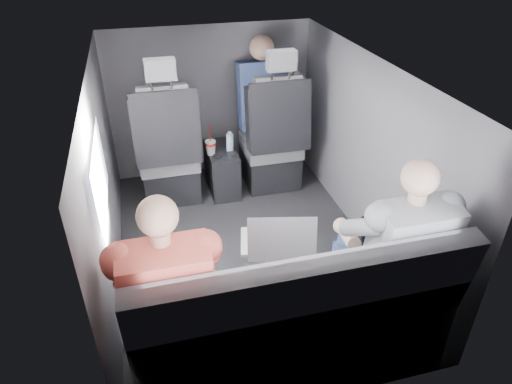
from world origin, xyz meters
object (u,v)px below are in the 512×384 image
object	(u,v)px
center_console	(222,170)
laptop_silver	(276,241)
passenger_rear_right	(392,250)
front_seat_right	(273,145)
laptop_black	(380,233)
passenger_front_right	(262,97)
water_bottle	(230,142)
rear_bench	(293,326)
laptop_white	(164,270)
passenger_rear_left	(168,290)
front_seat_left	(169,157)
soda_cup	(211,147)

from	to	relation	value
center_console	laptop_silver	xyz separation A→B (m)	(-0.01, -1.63, 0.43)
center_console	passenger_rear_right	distance (m)	1.98
center_console	passenger_rear_right	world-z (taller)	passenger_rear_right
front_seat_right	laptop_silver	world-z (taller)	front_seat_right
laptop_silver	laptop_black	bearing A→B (deg)	-7.97
front_seat_right	passenger_front_right	size ratio (longest dim) A/B	1.48
water_bottle	rear_bench	bearing A→B (deg)	-92.09
front_seat_right	rear_bench	distance (m)	1.96
center_console	water_bottle	xyz separation A→B (m)	(0.07, -0.04, 0.28)
laptop_silver	water_bottle	bearing A→B (deg)	87.32
laptop_silver	passenger_rear_right	world-z (taller)	passenger_rear_right
rear_bench	passenger_rear_right	bearing A→B (deg)	9.58
center_console	laptop_black	size ratio (longest dim) A/B	1.23
front_seat_right	center_console	world-z (taller)	front_seat_right
laptop_black	laptop_white	bearing A→B (deg)	-179.87
passenger_rear_left	front_seat_left	bearing A→B (deg)	85.12
front_seat_right	front_seat_left	bearing A→B (deg)	180.00
water_bottle	front_seat_right	bearing A→B (deg)	0.56
water_bottle	laptop_silver	xyz separation A→B (m)	(-0.07, -1.59, 0.16)
laptop_black	passenger_rear_right	bearing A→B (deg)	-91.53
passenger_rear_right	water_bottle	bearing A→B (deg)	105.39
front_seat_left	passenger_rear_left	bearing A→B (deg)	-94.88
passenger_rear_right	laptop_black	bearing A→B (deg)	88.47
passenger_rear_right	passenger_front_right	world-z (taller)	passenger_front_right
center_console	laptop_black	world-z (taller)	laptop_black
laptop_silver	passenger_front_right	size ratio (longest dim) A/B	0.47
soda_cup	laptop_silver	distance (m)	1.57
rear_bench	laptop_silver	bearing A→B (deg)	90.94
rear_bench	water_bottle	xyz separation A→B (m)	(0.07, 1.90, 0.17)
laptop_black	passenger_rear_left	distance (m)	1.18
center_console	water_bottle	distance (m)	0.29
front_seat_right	soda_cup	bearing A→B (deg)	-176.84
rear_bench	laptop_white	distance (m)	0.73
laptop_silver	front_seat_right	bearing A→B (deg)	74.05
laptop_black	passenger_front_right	xyz separation A→B (m)	(-0.15, 1.93, 0.12)
soda_cup	laptop_white	xyz separation A→B (m)	(-0.51, -1.64, 0.16)
rear_bench	passenger_rear_right	xyz separation A→B (m)	(0.57, 0.10, 0.31)
laptop_white	passenger_rear_left	distance (m)	0.13
passenger_front_right	center_console	bearing A→B (deg)	-152.39
front_seat_left	rear_bench	world-z (taller)	front_seat_left
passenger_rear_left	water_bottle	bearing A→B (deg)	69.51
passenger_rear_right	center_console	bearing A→B (deg)	107.03
passenger_rear_right	passenger_rear_left	bearing A→B (deg)	179.99
passenger_rear_left	passenger_front_right	xyz separation A→B (m)	(1.02, 2.06, 0.14)
front_seat_left	laptop_white	bearing A→B (deg)	-95.46
water_bottle	passenger_front_right	world-z (taller)	passenger_front_right
front_seat_right	passenger_rear_right	bearing A→B (deg)	-86.34
laptop_white	laptop_black	xyz separation A→B (m)	(1.18, 0.00, 0.00)
passenger_front_right	front_seat_right	bearing A→B (deg)	-82.71
water_bottle	passenger_front_right	bearing A→B (deg)	36.97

